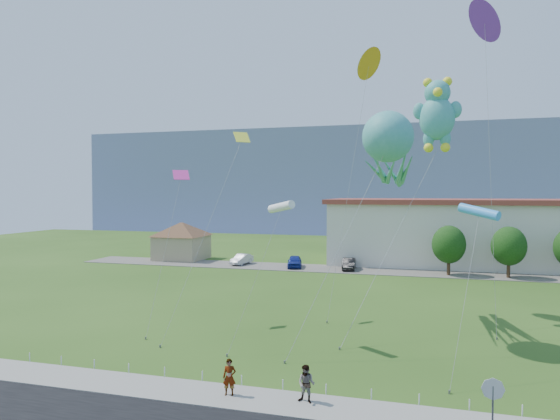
{
  "coord_description": "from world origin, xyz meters",
  "views": [
    {
      "loc": [
        6.96,
        -22.95,
        9.03
      ],
      "look_at": [
        -1.75,
        8.0,
        7.91
      ],
      "focal_mm": 32.0,
      "sensor_mm": 36.0,
      "label": 1
    }
  ],
  "objects_px": {
    "pavilion": "(182,237)",
    "pedestrian_right": "(306,384)",
    "teddy_bear_kite": "(437,113)",
    "octopus_kite": "(389,150)",
    "parked_car_silver": "(242,259)",
    "parked_car_black": "(349,264)",
    "parked_car_blue": "(295,261)",
    "stop_sign": "(493,395)",
    "pedestrian_left": "(229,377)"
  },
  "relations": [
    {
      "from": "teddy_bear_kite",
      "to": "parked_car_silver",
      "type": "bearing_deg",
      "value": 137.58
    },
    {
      "from": "pedestrian_right",
      "to": "parked_car_black",
      "type": "bearing_deg",
      "value": 104.41
    },
    {
      "from": "pedestrian_left",
      "to": "parked_car_silver",
      "type": "bearing_deg",
      "value": 96.44
    },
    {
      "from": "pedestrian_left",
      "to": "parked_car_silver",
      "type": "xyz_separation_m",
      "value": [
        -13.43,
        38.2,
        -0.2
      ]
    },
    {
      "from": "stop_sign",
      "to": "parked_car_silver",
      "type": "distance_m",
      "value": 46.43
    },
    {
      "from": "teddy_bear_kite",
      "to": "pavilion",
      "type": "bearing_deg",
      "value": 144.24
    },
    {
      "from": "parked_car_blue",
      "to": "parked_car_black",
      "type": "bearing_deg",
      "value": -12.09
    },
    {
      "from": "pavilion",
      "to": "parked_car_black",
      "type": "relative_size",
      "value": 2.26
    },
    {
      "from": "octopus_kite",
      "to": "pavilion",
      "type": "bearing_deg",
      "value": 135.53
    },
    {
      "from": "pedestrian_left",
      "to": "parked_car_blue",
      "type": "xyz_separation_m",
      "value": [
        -6.44,
        37.55,
        -0.14
      ]
    },
    {
      "from": "parked_car_silver",
      "to": "parked_car_blue",
      "type": "xyz_separation_m",
      "value": [
        6.99,
        -0.65,
        0.07
      ]
    },
    {
      "from": "octopus_kite",
      "to": "pedestrian_left",
      "type": "bearing_deg",
      "value": -116.51
    },
    {
      "from": "pedestrian_left",
      "to": "pavilion",
      "type": "bearing_deg",
      "value": 106.49
    },
    {
      "from": "teddy_bear_kite",
      "to": "parked_car_blue",
      "type": "bearing_deg",
      "value": 127.96
    },
    {
      "from": "teddy_bear_kite",
      "to": "pedestrian_left",
      "type": "bearing_deg",
      "value": -117.49
    },
    {
      "from": "pavilion",
      "to": "pedestrian_right",
      "type": "distance_m",
      "value": 48.39
    },
    {
      "from": "parked_car_silver",
      "to": "octopus_kite",
      "type": "height_order",
      "value": "octopus_kite"
    },
    {
      "from": "parked_car_silver",
      "to": "pavilion",
      "type": "bearing_deg",
      "value": 174.59
    },
    {
      "from": "pavilion",
      "to": "parked_car_blue",
      "type": "xyz_separation_m",
      "value": [
        16.49,
        -3.12,
        -2.26
      ]
    },
    {
      "from": "parked_car_black",
      "to": "parked_car_blue",
      "type": "bearing_deg",
      "value": 175.1
    },
    {
      "from": "parked_car_silver",
      "to": "stop_sign",
      "type": "bearing_deg",
      "value": -49.7
    },
    {
      "from": "pavilion",
      "to": "parked_car_silver",
      "type": "relative_size",
      "value": 2.39
    },
    {
      "from": "stop_sign",
      "to": "parked_car_blue",
      "type": "xyz_separation_m",
      "value": [
        -17.01,
        39.08,
        -1.11
      ]
    },
    {
      "from": "pedestrian_left",
      "to": "teddy_bear_kite",
      "type": "distance_m",
      "value": 24.19
    },
    {
      "from": "pavilion",
      "to": "parked_car_blue",
      "type": "relative_size",
      "value": 2.24
    },
    {
      "from": "pavilion",
      "to": "teddy_bear_kite",
      "type": "xyz_separation_m",
      "value": [
        32.08,
        -23.1,
        11.76
      ]
    },
    {
      "from": "parked_car_blue",
      "to": "parked_car_black",
      "type": "xyz_separation_m",
      "value": [
        6.54,
        -0.01,
        -0.03
      ]
    },
    {
      "from": "teddy_bear_kite",
      "to": "parked_car_black",
      "type": "bearing_deg",
      "value": 114.37
    },
    {
      "from": "pedestrian_left",
      "to": "parked_car_black",
      "type": "relative_size",
      "value": 0.39
    },
    {
      "from": "parked_car_black",
      "to": "teddy_bear_kite",
      "type": "xyz_separation_m",
      "value": [
        9.05,
        -19.97,
        14.05
      ]
    },
    {
      "from": "pedestrian_right",
      "to": "octopus_kite",
      "type": "distance_m",
      "value": 16.42
    },
    {
      "from": "pedestrian_right",
      "to": "parked_car_blue",
      "type": "bearing_deg",
      "value": 114.1
    },
    {
      "from": "pedestrian_left",
      "to": "parked_car_silver",
      "type": "distance_m",
      "value": 40.49
    },
    {
      "from": "stop_sign",
      "to": "pedestrian_left",
      "type": "height_order",
      "value": "stop_sign"
    },
    {
      "from": "parked_car_silver",
      "to": "parked_car_black",
      "type": "relative_size",
      "value": 0.95
    },
    {
      "from": "parked_car_blue",
      "to": "parked_car_black",
      "type": "distance_m",
      "value": 6.54
    },
    {
      "from": "pavilion",
      "to": "parked_car_black",
      "type": "xyz_separation_m",
      "value": [
        23.03,
        -3.13,
        -2.29
      ]
    },
    {
      "from": "pedestrian_left",
      "to": "octopus_kite",
      "type": "distance_m",
      "value": 17.41
    },
    {
      "from": "parked_car_silver",
      "to": "pedestrian_left",
      "type": "bearing_deg",
      "value": -61.46
    },
    {
      "from": "stop_sign",
      "to": "parked_car_silver",
      "type": "bearing_deg",
      "value": 121.13
    },
    {
      "from": "pavilion",
      "to": "octopus_kite",
      "type": "xyz_separation_m",
      "value": [
        29.02,
        -28.48,
        8.72
      ]
    },
    {
      "from": "pedestrian_right",
      "to": "parked_car_silver",
      "type": "distance_m",
      "value": 41.62
    },
    {
      "from": "pedestrian_right",
      "to": "parked_car_silver",
      "type": "bearing_deg",
      "value": 123.21
    },
    {
      "from": "stop_sign",
      "to": "pedestrian_left",
      "type": "relative_size",
      "value": 1.57
    },
    {
      "from": "teddy_bear_kite",
      "to": "stop_sign",
      "type": "bearing_deg",
      "value": -85.74
    },
    {
      "from": "pavilion",
      "to": "pedestrian_right",
      "type": "height_order",
      "value": "pavilion"
    },
    {
      "from": "stop_sign",
      "to": "pedestrian_right",
      "type": "height_order",
      "value": "stop_sign"
    },
    {
      "from": "pedestrian_right",
      "to": "teddy_bear_kite",
      "type": "relative_size",
      "value": 0.09
    },
    {
      "from": "parked_car_silver",
      "to": "parked_car_blue",
      "type": "height_order",
      "value": "parked_car_blue"
    },
    {
      "from": "pedestrian_right",
      "to": "parked_car_black",
      "type": "xyz_separation_m",
      "value": [
        -3.34,
        37.39,
        -0.17
      ]
    }
  ]
}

